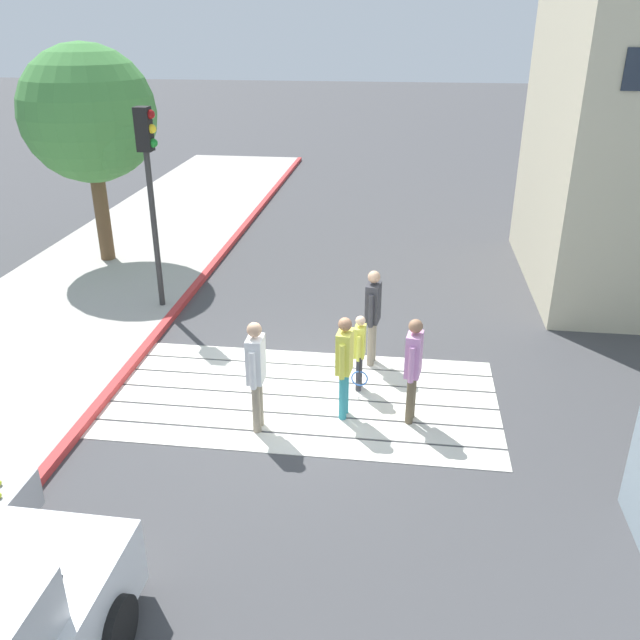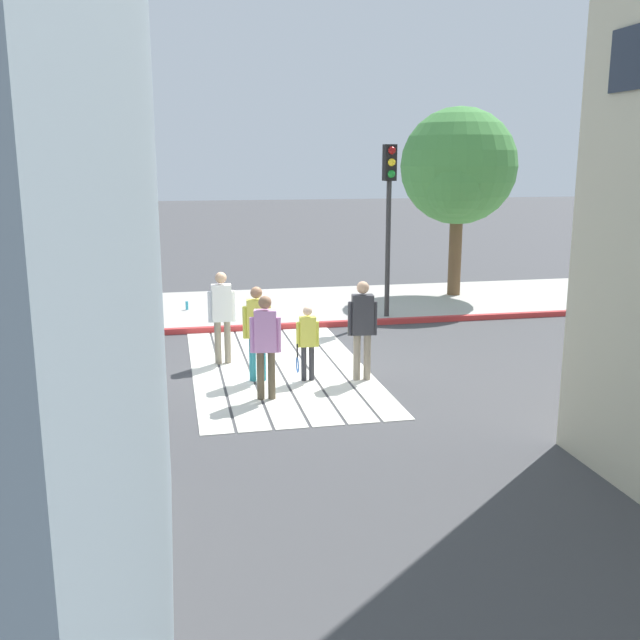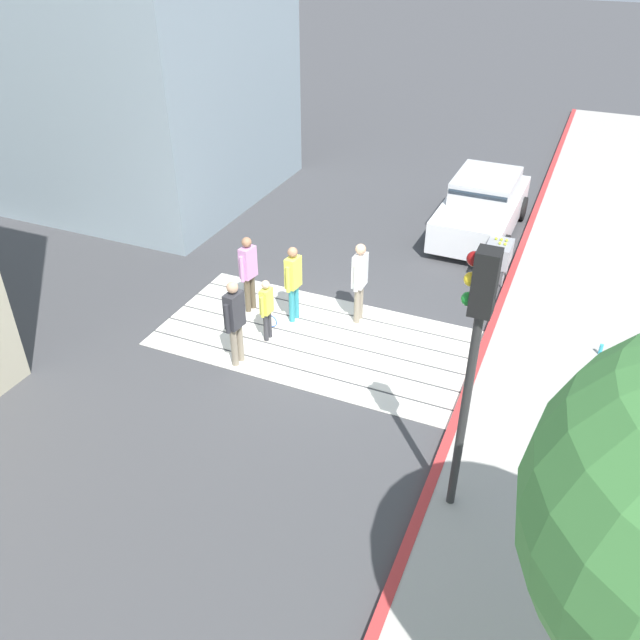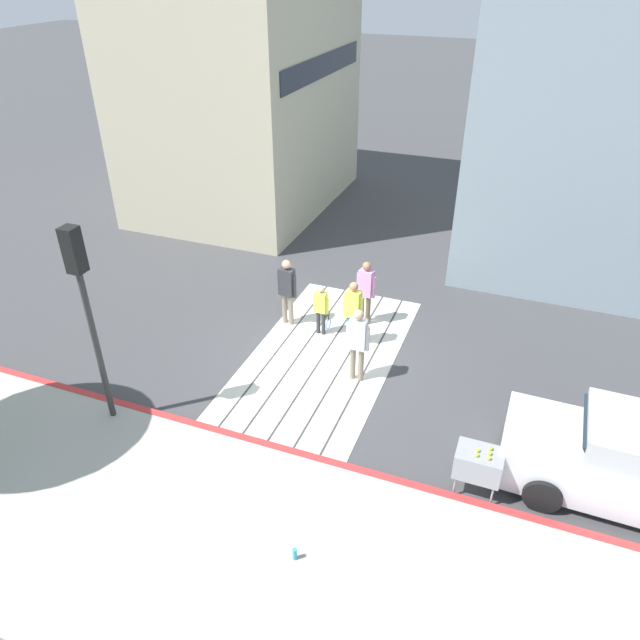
% 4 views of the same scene
% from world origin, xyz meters
% --- Properties ---
extents(ground_plane, '(120.00, 120.00, 0.00)m').
position_xyz_m(ground_plane, '(0.00, 0.00, 0.00)').
color(ground_plane, '#424244').
extents(crosswalk_stripes, '(6.40, 3.25, 0.01)m').
position_xyz_m(crosswalk_stripes, '(0.00, 0.00, 0.01)').
color(crosswalk_stripes, silver).
rests_on(crosswalk_stripes, ground).
extents(sidewalk_west, '(4.80, 40.00, 0.12)m').
position_xyz_m(sidewalk_west, '(-5.60, 0.00, 0.06)').
color(sidewalk_west, '#ADA8A0').
rests_on(sidewalk_west, ground).
extents(curb_painted, '(0.16, 40.00, 0.13)m').
position_xyz_m(curb_painted, '(-3.25, 0.00, 0.07)').
color(curb_painted, '#BC3333').
rests_on(curb_painted, ground).
extents(traffic_light_corner, '(0.39, 0.28, 4.24)m').
position_xyz_m(traffic_light_corner, '(-3.58, 3.24, 3.04)').
color(traffic_light_corner, '#2D2D2D').
rests_on(traffic_light_corner, ground).
extents(street_tree, '(3.20, 3.20, 5.32)m').
position_xyz_m(street_tree, '(-5.92, 5.92, 3.63)').
color(street_tree, brown).
rests_on(street_tree, ground).
extents(tennis_ball_cart, '(0.56, 0.80, 1.02)m').
position_xyz_m(tennis_ball_cart, '(-2.90, -3.96, 0.70)').
color(tennis_ball_cart, '#99999E').
rests_on(tennis_ball_cart, ground).
extents(water_bottle, '(0.07, 0.07, 0.22)m').
position_xyz_m(water_bottle, '(-5.38, -1.56, 0.23)').
color(water_bottle, '#33A5BF').
rests_on(water_bottle, sidewalk_west).
extents(pedestrian_adult_lead, '(0.23, 0.53, 1.80)m').
position_xyz_m(pedestrian_adult_lead, '(-0.55, -1.00, 1.05)').
color(pedestrian_adult_lead, gray).
rests_on(pedestrian_adult_lead, ground).
extents(pedestrian_adult_trailing, '(0.27, 0.51, 1.74)m').
position_xyz_m(pedestrian_adult_trailing, '(1.76, -0.47, 1.02)').
color(pedestrian_adult_trailing, brown).
rests_on(pedestrian_adult_trailing, ground).
extents(pedestrian_adult_side, '(0.25, 0.50, 1.72)m').
position_xyz_m(pedestrian_adult_side, '(0.71, -0.48, 1.00)').
color(pedestrian_adult_side, teal).
rests_on(pedestrian_adult_side, ground).
extents(pedestrian_teen_behind, '(0.27, 0.52, 1.80)m').
position_xyz_m(pedestrian_teen_behind, '(1.04, 1.36, 1.05)').
color(pedestrian_teen_behind, gray).
rests_on(pedestrian_teen_behind, ground).
extents(pedestrian_child_with_racket, '(0.28, 0.41, 1.36)m').
position_xyz_m(pedestrian_child_with_racket, '(0.89, 0.39, 0.77)').
color(pedestrian_child_with_racket, '#333338').
rests_on(pedestrian_child_with_racket, ground).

